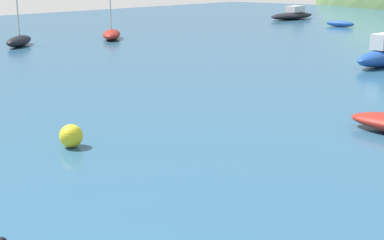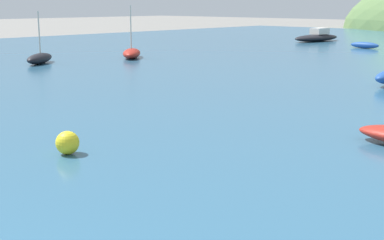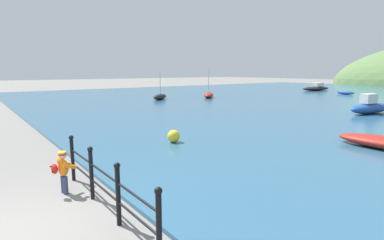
{
  "view_description": "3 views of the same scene",
  "coord_description": "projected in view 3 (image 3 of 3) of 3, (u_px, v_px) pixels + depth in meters",
  "views": [
    {
      "loc": [
        5.0,
        -0.79,
        3.53
      ],
      "look_at": [
        -0.76,
        6.08,
        1.12
      ],
      "focal_mm": 50.0,
      "sensor_mm": 36.0,
      "label": 1
    },
    {
      "loc": [
        5.39,
        -0.24,
        3.13
      ],
      "look_at": [
        -0.45,
        5.97,
        1.27
      ],
      "focal_mm": 50.0,
      "sensor_mm": 36.0,
      "label": 2
    },
    {
      "loc": [
        5.73,
        -0.55,
        2.83
      ],
      "look_at": [
        -1.98,
        5.29,
        1.24
      ],
      "focal_mm": 28.0,
      "sensor_mm": 36.0,
      "label": 3
    }
  ],
  "objects": [
    {
      "name": "ground_plane",
      "position": [
        22.0,
        233.0,
        5.29
      ],
      "size": [
        200.0,
        200.0,
        0.0
      ],
      "primitive_type": "plane",
      "color": "slate"
    },
    {
      "name": "iron_railing",
      "position": [
        103.0,
        181.0,
        6.04
      ],
      "size": [
        4.46,
        0.12,
        1.21
      ],
      "color": "black",
      "rests_on": "ground"
    },
    {
      "name": "child_in_coat",
      "position": [
        62.0,
        169.0,
        6.9
      ],
      "size": [
        0.41,
        0.55,
        1.0
      ],
      "color": "navy",
      "rests_on": "ground"
    },
    {
      "name": "boat_far_left",
      "position": [
        316.0,
        88.0,
        42.19
      ],
      "size": [
        2.24,
        5.34,
        1.07
      ],
      "color": "black",
      "rests_on": "water"
    },
    {
      "name": "boat_far_right",
      "position": [
        160.0,
        97.0,
        28.94
      ],
      "size": [
        2.26,
        2.61,
        2.66
      ],
      "color": "black",
      "rests_on": "water"
    },
    {
      "name": "boat_white_sailboat",
      "position": [
        370.0,
        107.0,
        19.39
      ],
      "size": [
        1.58,
        3.96,
        1.29
      ],
      "color": "#1E4793",
      "rests_on": "water"
    },
    {
      "name": "boat_mid_harbor",
      "position": [
        345.0,
        93.0,
        35.11
      ],
      "size": [
        2.15,
        0.69,
        0.43
      ],
      "color": "#1E4793",
      "rests_on": "water"
    },
    {
      "name": "boat_red_dinghy",
      "position": [
        209.0,
        95.0,
        31.07
      ],
      "size": [
        2.8,
        2.8,
        2.93
      ],
      "color": "maroon",
      "rests_on": "water"
    },
    {
      "name": "mooring_buoy",
      "position": [
        174.0,
        136.0,
        11.56
      ],
      "size": [
        0.49,
        0.49,
        0.49
      ],
      "primitive_type": "sphere",
      "color": "yellow",
      "rests_on": "water"
    }
  ]
}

